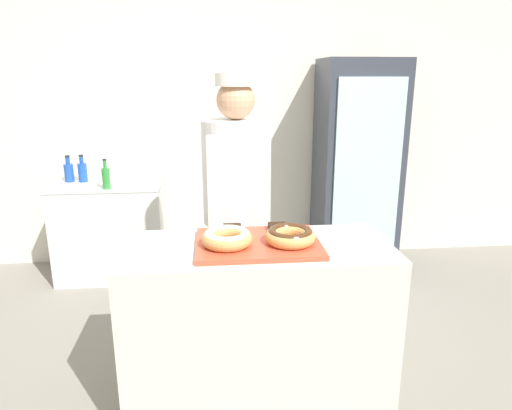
% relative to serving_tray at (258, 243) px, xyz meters
% --- Properties ---
extents(ground_plane, '(14.00, 14.00, 0.00)m').
position_rel_serving_tray_xyz_m(ground_plane, '(0.00, 0.00, -0.92)').
color(ground_plane, gray).
extents(wall_back, '(8.00, 0.06, 2.70)m').
position_rel_serving_tray_xyz_m(wall_back, '(0.00, 2.13, 0.43)').
color(wall_back, silver).
rests_on(wall_back, ground_plane).
extents(display_counter, '(1.33, 0.57, 0.90)m').
position_rel_serving_tray_xyz_m(display_counter, '(0.00, 0.00, -0.46)').
color(display_counter, beige).
rests_on(display_counter, ground_plane).
extents(serving_tray, '(0.60, 0.46, 0.02)m').
position_rel_serving_tray_xyz_m(serving_tray, '(0.00, 0.00, 0.00)').
color(serving_tray, '#D84C33').
rests_on(serving_tray, display_counter).
extents(donut_light_glaze, '(0.24, 0.24, 0.07)m').
position_rel_serving_tray_xyz_m(donut_light_glaze, '(-0.15, -0.04, 0.05)').
color(donut_light_glaze, tan).
rests_on(donut_light_glaze, serving_tray).
extents(donut_chocolate_glaze, '(0.24, 0.24, 0.07)m').
position_rel_serving_tray_xyz_m(donut_chocolate_glaze, '(0.15, -0.04, 0.05)').
color(donut_chocolate_glaze, tan).
rests_on(donut_chocolate_glaze, serving_tray).
extents(brownie_back_left, '(0.09, 0.09, 0.03)m').
position_rel_serving_tray_xyz_m(brownie_back_left, '(-0.12, 0.16, 0.03)').
color(brownie_back_left, black).
rests_on(brownie_back_left, serving_tray).
extents(brownie_back_right, '(0.09, 0.09, 0.03)m').
position_rel_serving_tray_xyz_m(brownie_back_right, '(0.12, 0.16, 0.03)').
color(brownie_back_right, black).
rests_on(brownie_back_right, serving_tray).
extents(baker_person, '(0.41, 0.41, 1.72)m').
position_rel_serving_tray_xyz_m(baker_person, '(-0.07, 0.61, -0.01)').
color(baker_person, '#4C4C51').
rests_on(baker_person, ground_plane).
extents(beverage_fridge, '(0.68, 0.58, 1.85)m').
position_rel_serving_tray_xyz_m(beverage_fridge, '(1.06, 1.78, 0.01)').
color(beverage_fridge, '#333842').
rests_on(beverage_fridge, ground_plane).
extents(chest_freezer, '(0.90, 0.58, 0.83)m').
position_rel_serving_tray_xyz_m(chest_freezer, '(-1.10, 1.78, -0.50)').
color(chest_freezer, silver).
rests_on(chest_freezer, ground_plane).
extents(bottle_blue, '(0.07, 0.07, 0.23)m').
position_rel_serving_tray_xyz_m(bottle_blue, '(-1.32, 1.86, 0.00)').
color(bottle_blue, '#1E4CB2').
rests_on(bottle_blue, chest_freezer).
extents(bottle_blue_b, '(0.08, 0.08, 0.23)m').
position_rel_serving_tray_xyz_m(bottle_blue_b, '(-1.44, 1.88, 0.00)').
color(bottle_blue_b, '#1E4CB2').
rests_on(bottle_blue_b, chest_freezer).
extents(bottle_green, '(0.06, 0.06, 0.24)m').
position_rel_serving_tray_xyz_m(bottle_green, '(-1.07, 1.58, 0.01)').
color(bottle_green, '#2D8C38').
rests_on(bottle_green, chest_freezer).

